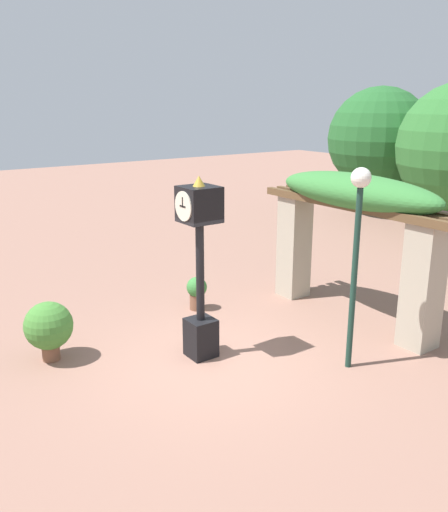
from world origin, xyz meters
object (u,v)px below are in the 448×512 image
at_px(pedestal_clock, 200,260).
at_px(lamp_post, 357,229).
at_px(potted_plant_near_right, 197,291).
at_px(potted_plant_near_left, 49,327).

height_order(pedestal_clock, lamp_post, lamp_post).
height_order(pedestal_clock, potted_plant_near_right, pedestal_clock).
distance_m(pedestal_clock, potted_plant_near_right, 2.62).
xyz_separation_m(pedestal_clock, lamp_post, (1.80, 1.82, 0.65)).
bearing_deg(pedestal_clock, potted_plant_near_left, -121.82).
relative_size(potted_plant_near_left, lamp_post, 0.31).
height_order(potted_plant_near_left, potted_plant_near_right, potted_plant_near_left).
bearing_deg(pedestal_clock, lamp_post, 45.33).
distance_m(potted_plant_near_left, lamp_post, 5.46).
distance_m(potted_plant_near_right, lamp_post, 4.29).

